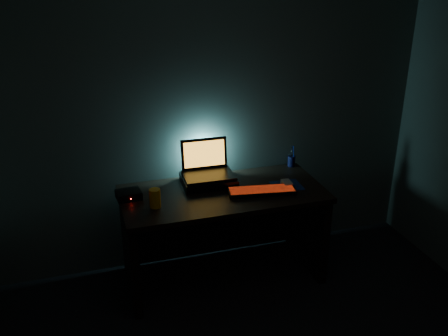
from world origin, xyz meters
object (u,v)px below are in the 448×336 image
Objects in this scene: laptop at (207,167)px; keyboard at (262,191)px; juice_glass at (155,198)px; router at (129,195)px; pen_cup at (291,161)px; mouse at (287,183)px.

laptop reaches higher than keyboard.
juice_glass reaches higher than router.
pen_cup is at bearing 18.27° from juice_glass.
pen_cup reaches higher than router.
mouse is 1.18m from router.
keyboard is 0.23m from mouse.
mouse is 1.01m from juice_glass.
router is at bearing 131.12° from juice_glass.
router reaches higher than keyboard.
mouse is 0.80× the size of juice_glass.
juice_glass is (-0.78, 0.00, 0.05)m from keyboard.
pen_cup is at bearing 53.01° from keyboard.
keyboard is at bearing -17.16° from router.
pen_cup is (0.41, 0.40, 0.03)m from keyboard.
laptop is 4.37× the size of pen_cup.
mouse is (0.22, 0.05, 0.01)m from keyboard.
laptop reaches higher than mouse.
laptop is 0.55m from juice_glass.
juice_glass is at bearing -54.75° from router.
keyboard is 5.84× the size of pen_cup.
laptop is 0.62m from mouse.
keyboard is 3.86× the size of juice_glass.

